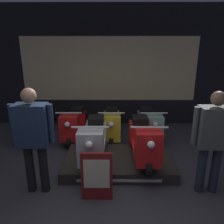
# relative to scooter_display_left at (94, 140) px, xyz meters

# --- Properties ---
(ground_plane) EXTENTS (30.00, 30.00, 0.00)m
(ground_plane) POSITION_rel_scooter_display_left_xyz_m (0.24, -0.92, -0.54)
(ground_plane) COLOR #38383D
(shop_wall_back) EXTENTS (8.54, 0.09, 3.20)m
(shop_wall_back) POSITION_rel_scooter_display_left_xyz_m (0.24, 2.39, 1.06)
(shop_wall_back) COLOR black
(shop_wall_back) RESTS_ON ground_plane
(display_platform) EXTENTS (1.97, 1.15, 0.19)m
(display_platform) POSITION_rel_scooter_display_left_xyz_m (0.44, -0.02, -0.44)
(display_platform) COLOR #2D2823
(display_platform) RESTS_ON ground_plane
(scooter_display_left) EXTENTS (0.56, 1.59, 0.83)m
(scooter_display_left) POSITION_rel_scooter_display_left_xyz_m (0.00, 0.00, 0.00)
(scooter_display_left) COLOR black
(scooter_display_left) RESTS_ON display_platform
(scooter_display_right) EXTENTS (0.56, 1.59, 0.83)m
(scooter_display_right) POSITION_rel_scooter_display_left_xyz_m (0.88, 0.00, 0.00)
(scooter_display_right) COLOR black
(scooter_display_right) RESTS_ON display_platform
(scooter_backrow_0) EXTENTS (0.56, 1.59, 0.83)m
(scooter_backrow_0) POSITION_rel_scooter_display_left_xyz_m (-1.50, 1.34, -0.19)
(scooter_backrow_0) COLOR black
(scooter_backrow_0) RESTS_ON ground_plane
(scooter_backrow_1) EXTENTS (0.56, 1.59, 0.83)m
(scooter_backrow_1) POSITION_rel_scooter_display_left_xyz_m (-0.60, 1.34, -0.19)
(scooter_backrow_1) COLOR black
(scooter_backrow_1) RESTS_ON ground_plane
(scooter_backrow_2) EXTENTS (0.56, 1.59, 0.83)m
(scooter_backrow_2) POSITION_rel_scooter_display_left_xyz_m (0.30, 1.34, -0.19)
(scooter_backrow_2) COLOR black
(scooter_backrow_2) RESTS_ON ground_plane
(scooter_backrow_3) EXTENTS (0.56, 1.59, 0.83)m
(scooter_backrow_3) POSITION_rel_scooter_display_left_xyz_m (1.20, 1.34, -0.19)
(scooter_backrow_3) COLOR black
(scooter_backrow_3) RESTS_ON ground_plane
(person_left_browsing) EXTENTS (0.63, 0.26, 1.62)m
(person_left_browsing) POSITION_rel_scooter_display_left_xyz_m (-0.81, -0.71, 0.43)
(person_left_browsing) COLOR black
(person_left_browsing) RESTS_ON ground_plane
(person_right_browsing) EXTENTS (0.63, 0.26, 1.58)m
(person_right_browsing) POSITION_rel_scooter_display_left_xyz_m (1.79, -0.71, 0.40)
(person_right_browsing) COLOR #232838
(person_right_browsing) RESTS_ON ground_plane
(price_sign_board) EXTENTS (0.45, 0.04, 0.75)m
(price_sign_board) POSITION_rel_scooter_display_left_xyz_m (0.11, -0.91, -0.16)
(price_sign_board) COLOR maroon
(price_sign_board) RESTS_ON ground_plane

